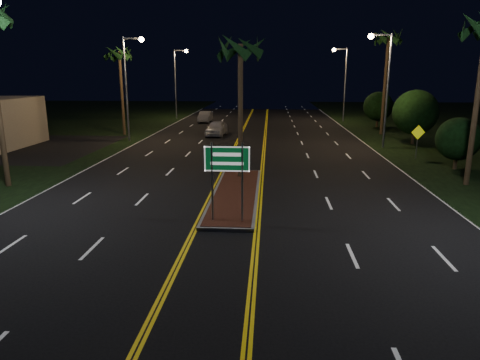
# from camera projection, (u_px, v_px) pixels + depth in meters

# --- Properties ---
(ground) EXTENTS (120.00, 120.00, 0.00)m
(ground) POSITION_uv_depth(u_px,v_px,m) (220.00, 252.00, 14.69)
(ground) COLOR black
(ground) RESTS_ON ground
(median_island) EXTENTS (2.25, 10.25, 0.17)m
(median_island) POSITION_uv_depth(u_px,v_px,m) (236.00, 194.00, 21.45)
(median_island) COLOR gray
(median_island) RESTS_ON ground
(highway_sign) EXTENTS (1.80, 0.08, 3.20)m
(highway_sign) POSITION_uv_depth(u_px,v_px,m) (227.00, 166.00, 16.81)
(highway_sign) COLOR gray
(highway_sign) RESTS_ON ground
(streetlight_left_mid) EXTENTS (1.91, 0.44, 9.00)m
(streetlight_left_mid) POSITION_uv_depth(u_px,v_px,m) (130.00, 77.00, 37.26)
(streetlight_left_mid) COLOR gray
(streetlight_left_mid) RESTS_ON ground
(streetlight_left_far) EXTENTS (1.91, 0.44, 9.00)m
(streetlight_left_far) POSITION_uv_depth(u_px,v_px,m) (178.00, 76.00, 56.61)
(streetlight_left_far) COLOR gray
(streetlight_left_far) RESTS_ON ground
(streetlight_right_mid) EXTENTS (1.91, 0.44, 9.00)m
(streetlight_right_mid) POSITION_uv_depth(u_px,v_px,m) (384.00, 77.00, 33.89)
(streetlight_right_mid) COLOR gray
(streetlight_right_mid) RESTS_ON ground
(streetlight_right_far) EXTENTS (1.91, 0.44, 9.00)m
(streetlight_right_far) POSITION_uv_depth(u_px,v_px,m) (343.00, 76.00, 53.25)
(streetlight_right_far) COLOR gray
(streetlight_right_far) RESTS_ON ground
(palm_median) EXTENTS (2.40, 2.40, 8.30)m
(palm_median) POSITION_uv_depth(u_px,v_px,m) (240.00, 48.00, 23.08)
(palm_median) COLOR #382819
(palm_median) RESTS_ON ground
(palm_left_far) EXTENTS (2.40, 2.40, 8.80)m
(palm_left_far) POSITION_uv_depth(u_px,v_px,m) (119.00, 54.00, 40.77)
(palm_left_far) COLOR #382819
(palm_left_far) RESTS_ON ground
(palm_right_far) EXTENTS (2.40, 2.40, 10.30)m
(palm_right_far) POSITION_uv_depth(u_px,v_px,m) (388.00, 39.00, 40.64)
(palm_right_far) COLOR #382819
(palm_right_far) RESTS_ON ground
(shrub_near) EXTENTS (2.70, 2.70, 3.30)m
(shrub_near) POSITION_uv_depth(u_px,v_px,m) (458.00, 139.00, 26.86)
(shrub_near) COLOR #382819
(shrub_near) RESTS_ON ground
(shrub_mid) EXTENTS (3.78, 3.78, 4.62)m
(shrub_mid) POSITION_uv_depth(u_px,v_px,m) (415.00, 112.00, 36.31)
(shrub_mid) COLOR #382819
(shrub_mid) RESTS_ON ground
(shrub_far) EXTENTS (3.24, 3.24, 3.96)m
(shrub_far) POSITION_uv_depth(u_px,v_px,m) (378.00, 106.00, 48.03)
(shrub_far) COLOR #382819
(shrub_far) RESTS_ON ground
(car_near) EXTENTS (2.58, 5.21, 1.68)m
(car_near) POSITION_uv_depth(u_px,v_px,m) (217.00, 127.00, 41.95)
(car_near) COLOR #BABAC0
(car_near) RESTS_ON ground
(car_far) EXTENTS (2.00, 4.59, 1.52)m
(car_far) POSITION_uv_depth(u_px,v_px,m) (205.00, 116.00, 53.58)
(car_far) COLOR #9D9FA6
(car_far) RESTS_ON ground
(warning_sign) EXTENTS (1.00, 0.23, 2.42)m
(warning_sign) POSITION_uv_depth(u_px,v_px,m) (418.00, 137.00, 30.22)
(warning_sign) COLOR gray
(warning_sign) RESTS_ON ground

